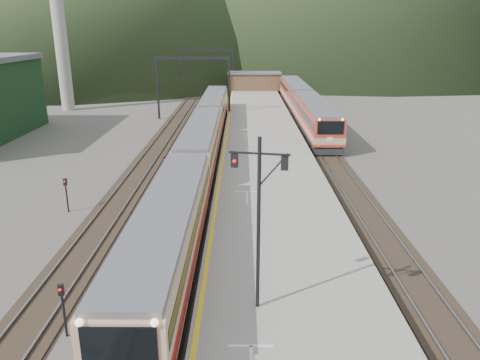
{
  "coord_description": "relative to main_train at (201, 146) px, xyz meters",
  "views": [
    {
      "loc": [
        3.48,
        -6.29,
        11.37
      ],
      "look_at": [
        3.35,
        22.6,
        2.0
      ],
      "focal_mm": 35.0,
      "sensor_mm": 36.0,
      "label": 1
    }
  ],
  "objects": [
    {
      "name": "signal_mast",
      "position": [
        4.09,
        -22.81,
        3.28
      ],
      "size": [
        2.17,
        0.58,
        6.79
      ],
      "color": "black",
      "rests_on": "platform"
    },
    {
      "name": "platform",
      "position": [
        5.6,
        5.57,
        -1.37
      ],
      "size": [
        8.0,
        100.0,
        1.0
      ],
      "primitive_type": "cube",
      "color": "gray",
      "rests_on": "ground"
    },
    {
      "name": "short_signal_c",
      "position": [
        -7.83,
        -10.44,
        -0.4
      ],
      "size": [
        0.23,
        0.17,
        2.27
      ],
      "color": "black",
      "rests_on": "ground"
    },
    {
      "name": "track_far",
      "position": [
        -5.0,
        7.57,
        -1.8
      ],
      "size": [
        2.6,
        200.0,
        0.23
      ],
      "color": "black",
      "rests_on": "ground"
    },
    {
      "name": "main_train",
      "position": [
        0.0,
        0.0,
        0.0
      ],
      "size": [
        2.68,
        55.15,
        3.28
      ],
      "color": "tan",
      "rests_on": "track_main"
    },
    {
      "name": "station_shed",
      "position": [
        5.6,
        45.57,
        0.7
      ],
      "size": [
        9.4,
        4.4,
        3.1
      ],
      "color": "brown",
      "rests_on": "platform"
    },
    {
      "name": "short_signal_b",
      "position": [
        -2.3,
        -5.21,
        -0.4
      ],
      "size": [
        0.27,
        0.23,
        2.27
      ],
      "color": "black",
      "rests_on": "ground"
    },
    {
      "name": "smokestack",
      "position": [
        -22.0,
        29.57,
        13.13
      ],
      "size": [
        1.8,
        1.8,
        30.0
      ],
      "primitive_type": "cylinder",
      "color": "#9E998E",
      "rests_on": "ground"
    },
    {
      "name": "gantry_far",
      "position": [
        -2.85,
        47.57,
        3.72
      ],
      "size": [
        9.55,
        0.25,
        8.0
      ],
      "color": "black",
      "rests_on": "ground"
    },
    {
      "name": "track_second",
      "position": [
        11.5,
        7.57,
        -1.8
      ],
      "size": [
        2.6,
        200.0,
        0.23
      ],
      "color": "black",
      "rests_on": "ground"
    },
    {
      "name": "gantry_near",
      "position": [
        -2.85,
        22.57,
        3.72
      ],
      "size": [
        9.55,
        0.25,
        8.0
      ],
      "color": "black",
      "rests_on": "ground"
    },
    {
      "name": "second_train",
      "position": [
        11.5,
        22.89,
        0.14
      ],
      "size": [
        2.92,
        39.71,
        3.56
      ],
      "color": "#B63A2B",
      "rests_on": "track_second"
    },
    {
      "name": "track_main",
      "position": [
        0.0,
        7.57,
        -1.8
      ],
      "size": [
        2.6,
        200.0,
        0.23
      ],
      "color": "black",
      "rests_on": "ground"
    },
    {
      "name": "short_signal_a",
      "position": [
        -3.31,
        -23.36,
        -0.4
      ],
      "size": [
        0.26,
        0.21,
        2.27
      ],
      "color": "black",
      "rests_on": "ground"
    }
  ]
}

